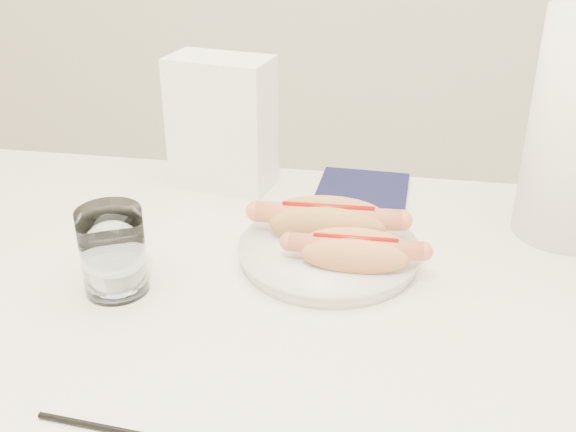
% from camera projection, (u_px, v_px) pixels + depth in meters
% --- Properties ---
extents(table, '(1.20, 0.80, 0.75)m').
position_uv_depth(table, '(249.00, 344.00, 0.82)').
color(table, white).
rests_on(table, ground).
extents(plate, '(0.29, 0.29, 0.02)m').
position_uv_depth(plate, '(329.00, 254.00, 0.87)').
color(plate, silver).
rests_on(plate, table).
extents(hotdog_left, '(0.19, 0.08, 0.05)m').
position_uv_depth(hotdog_left, '(328.00, 221.00, 0.88)').
color(hotdog_left, tan).
rests_on(hotdog_left, plate).
extents(hotdog_right, '(0.16, 0.07, 0.04)m').
position_uv_depth(hotdog_right, '(355.00, 251.00, 0.82)').
color(hotdog_right, '#DF9157').
rests_on(hotdog_right, plate).
extents(water_glass, '(0.08, 0.08, 0.11)m').
position_uv_depth(water_glass, '(113.00, 251.00, 0.79)').
color(water_glass, white).
rests_on(water_glass, table).
extents(napkin_box, '(0.17, 0.11, 0.20)m').
position_uv_depth(napkin_box, '(222.00, 123.00, 1.04)').
color(napkin_box, white).
rests_on(napkin_box, table).
extents(navy_napkin, '(0.14, 0.14, 0.01)m').
position_uv_depth(navy_napkin, '(363.00, 189.00, 1.06)').
color(navy_napkin, '#101234').
rests_on(navy_napkin, table).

